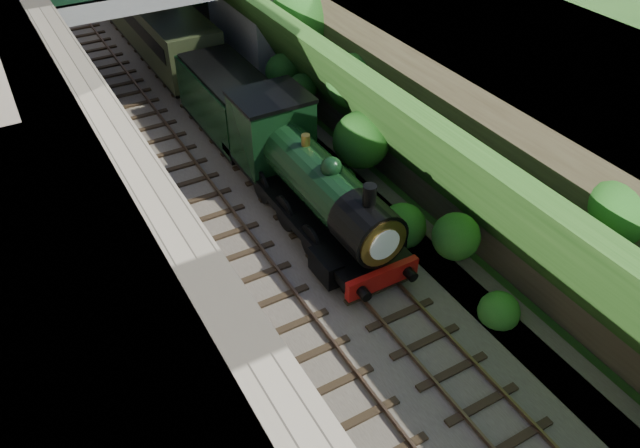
{
  "coord_description": "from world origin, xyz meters",
  "views": [
    {
      "loc": [
        -7.88,
        -6.09,
        14.91
      ],
      "look_at": [
        0.0,
        7.66,
        2.31
      ],
      "focal_mm": 35.0,
      "sensor_mm": 36.0,
      "label": 1
    }
  ],
  "objects_px": {
    "tree": "(311,14)",
    "road_bridge": "(172,11)",
    "tender": "(230,105)",
    "locomotive": "(308,179)"
  },
  "relations": [
    {
      "from": "road_bridge",
      "to": "tree",
      "type": "xyz_separation_m",
      "value": [
        4.97,
        -5.18,
        0.57
      ]
    },
    {
      "from": "tree",
      "to": "tender",
      "type": "relative_size",
      "value": 1.1
    },
    {
      "from": "tree",
      "to": "locomotive",
      "type": "xyz_separation_m",
      "value": [
        -4.71,
        -8.2,
        -2.75
      ]
    },
    {
      "from": "road_bridge",
      "to": "tree",
      "type": "bearing_deg",
      "value": -46.17
    },
    {
      "from": "road_bridge",
      "to": "locomotive",
      "type": "bearing_deg",
      "value": -88.9
    },
    {
      "from": "road_bridge",
      "to": "tender",
      "type": "xyz_separation_m",
      "value": [
        0.26,
        -6.01,
        -2.46
      ]
    },
    {
      "from": "tree",
      "to": "road_bridge",
      "type": "bearing_deg",
      "value": 133.83
    },
    {
      "from": "tender",
      "to": "tree",
      "type": "bearing_deg",
      "value": 10.07
    },
    {
      "from": "tree",
      "to": "tender",
      "type": "height_order",
      "value": "tree"
    },
    {
      "from": "tree",
      "to": "locomotive",
      "type": "relative_size",
      "value": 0.65
    }
  ]
}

